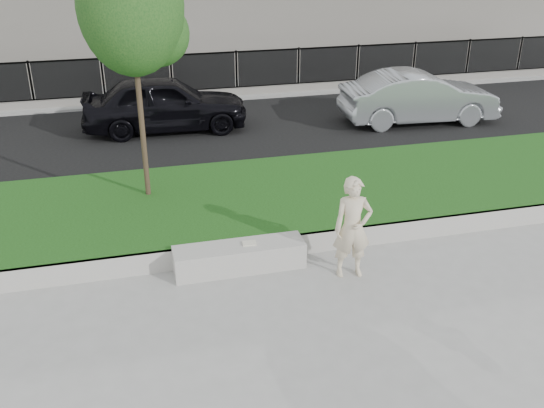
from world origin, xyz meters
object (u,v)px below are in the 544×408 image
object	(u,v)px
stone_bench	(239,257)
man	(353,228)
book	(249,243)
young_tree	(135,12)
car_dark	(165,103)
car_silver	(419,97)

from	to	relation	value
stone_bench	man	bearing A→B (deg)	-19.64
book	young_tree	size ratio (longest dim) A/B	0.05
stone_bench	book	world-z (taller)	book
stone_bench	young_tree	world-z (taller)	young_tree
book	stone_bench	bearing A→B (deg)	-172.49
man	young_tree	xyz separation A→B (m)	(-3.08, 3.43, 3.14)
young_tree	book	bearing A→B (deg)	-62.29
stone_bench	man	xyz separation A→B (m)	(1.80, -0.64, 0.66)
car_dark	book	bearing A→B (deg)	-172.75
car_dark	car_silver	xyz separation A→B (m)	(7.37, -1.11, -0.03)
man	car_dark	xyz separation A→B (m)	(-2.28, 8.73, -0.06)
book	young_tree	world-z (taller)	young_tree
stone_bench	car_dark	size ratio (longest dim) A/B	0.49
book	man	bearing A→B (deg)	-16.33
man	car_silver	world-z (taller)	man
book	car_dark	size ratio (longest dim) A/B	0.05
car_silver	car_dark	bearing A→B (deg)	85.46
book	car_silver	bearing A→B (deg)	51.57
car_dark	stone_bench	bearing A→B (deg)	-174.02
stone_bench	man	world-z (taller)	man
car_silver	book	bearing A→B (deg)	140.09
young_tree	car_dark	distance (m)	6.25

